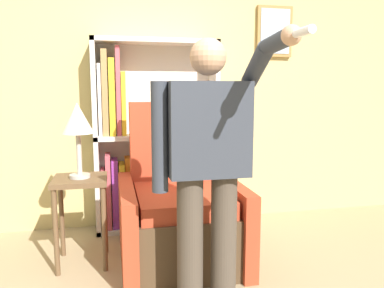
# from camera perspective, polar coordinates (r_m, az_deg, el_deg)

# --- Properties ---
(wall_back) EXTENTS (8.00, 0.11, 2.80)m
(wall_back) POSITION_cam_1_polar(r_m,az_deg,el_deg) (3.60, -5.02, 10.03)
(wall_back) COLOR tan
(wall_back) RESTS_ON ground_plane
(bookcase) EXTENTS (1.12, 0.28, 1.73)m
(bookcase) POSITION_cam_1_polar(r_m,az_deg,el_deg) (3.46, -7.68, 0.51)
(bookcase) COLOR silver
(bookcase) RESTS_ON ground_plane
(armchair) EXTENTS (0.89, 0.95, 1.19)m
(armchair) POSITION_cam_1_polar(r_m,az_deg,el_deg) (2.92, -2.04, -10.25)
(armchair) COLOR #4C3823
(armchair) RESTS_ON ground_plane
(person_standing) EXTENTS (0.59, 0.78, 1.56)m
(person_standing) POSITION_cam_1_polar(r_m,az_deg,el_deg) (2.08, 2.42, -2.56)
(person_standing) COLOR #473D33
(person_standing) RESTS_ON ground_plane
(side_table) EXTENTS (0.38, 0.38, 0.65)m
(side_table) POSITION_cam_1_polar(r_m,az_deg,el_deg) (2.89, -16.58, -7.68)
(side_table) COLOR brown
(side_table) RESTS_ON ground_plane
(table_lamp) EXTENTS (0.23, 0.23, 0.54)m
(table_lamp) POSITION_cam_1_polar(r_m,az_deg,el_deg) (2.79, -17.04, 3.23)
(table_lamp) COLOR #B7B2A8
(table_lamp) RESTS_ON side_table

